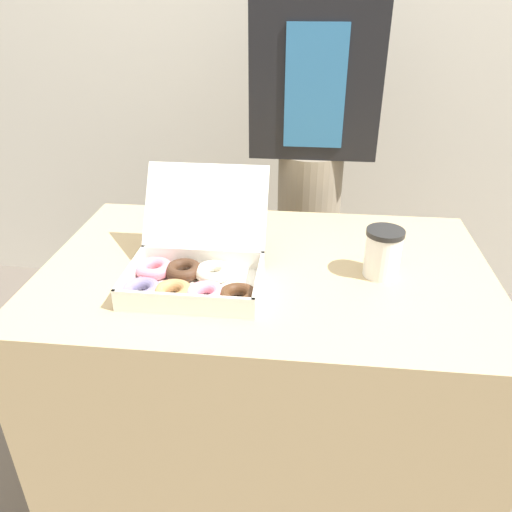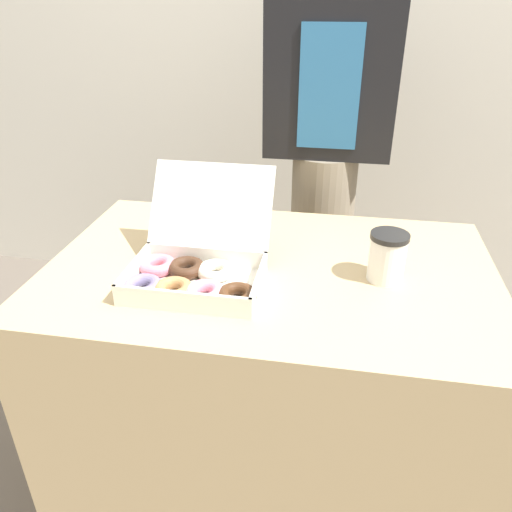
% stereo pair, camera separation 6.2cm
% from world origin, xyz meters
% --- Properties ---
extents(ground_plane, '(14.00, 14.00, 0.00)m').
position_xyz_m(ground_plane, '(0.00, 0.00, 0.00)').
color(ground_plane, '#665B51').
extents(wall_back, '(10.00, 0.05, 2.60)m').
position_xyz_m(wall_back, '(0.00, 1.24, 1.30)').
color(wall_back, beige).
rests_on(wall_back, ground_plane).
extents(table, '(1.11, 0.71, 0.77)m').
position_xyz_m(table, '(0.00, 0.00, 0.39)').
color(table, tan).
rests_on(table, ground_plane).
extents(donut_box, '(0.31, 0.34, 0.23)m').
position_xyz_m(donut_box, '(-0.16, -0.11, 0.81)').
color(donut_box, white).
rests_on(donut_box, table).
extents(coffee_cup, '(0.09, 0.09, 0.12)m').
position_xyz_m(coffee_cup, '(0.28, -0.01, 0.83)').
color(coffee_cup, white).
rests_on(coffee_cup, table).
extents(person_customer, '(0.41, 0.24, 1.71)m').
position_xyz_m(person_customer, '(0.10, 0.62, 0.95)').
color(person_customer, gray).
rests_on(person_customer, ground_plane).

